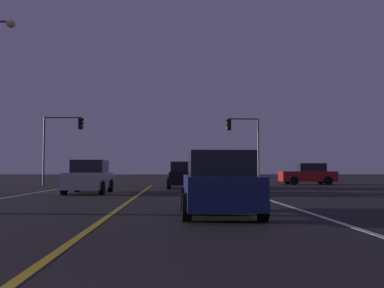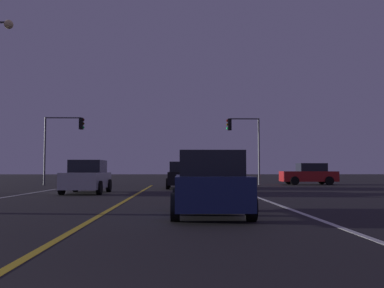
{
  "view_description": "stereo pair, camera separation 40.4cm",
  "coord_description": "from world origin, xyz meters",
  "views": [
    {
      "loc": [
        1.74,
        -1.12,
        1.24
      ],
      "look_at": [
        3.0,
        29.43,
        3.06
      ],
      "focal_mm": 39.51,
      "sensor_mm": 36.0,
      "label": 1
    },
    {
      "loc": [
        2.15,
        -1.12,
        1.24
      ],
      "look_at": [
        3.0,
        29.43,
        3.06
      ],
      "focal_mm": 39.51,
      "sensor_mm": 36.0,
      "label": 2
    }
  ],
  "objects": [
    {
      "name": "car_crossing_side",
      "position": [
        12.39,
        32.18,
        0.82
      ],
      "size": [
        4.3,
        2.02,
        1.7
      ],
      "rotation": [
        0.0,
        0.0,
        3.14
      ],
      "color": "black",
      "rests_on": "ground"
    },
    {
      "name": "car_lead_same_lane",
      "position": [
        2.93,
        10.2,
        0.82
      ],
      "size": [
        2.02,
        4.3,
        1.7
      ],
      "rotation": [
        0.0,
        0.0,
        1.57
      ],
      "color": "black",
      "rests_on": "ground"
    },
    {
      "name": "traffic_light_near_left",
      "position": [
        -6.82,
        31.58,
        3.91
      ],
      "size": [
        3.08,
        0.36,
        5.25
      ],
      "color": "#4C4C51",
      "rests_on": "ground"
    },
    {
      "name": "lane_edge_right",
      "position": [
        5.54,
        12.54,
        0.0
      ],
      "size": [
        0.16,
        37.08,
        0.01
      ],
      "primitive_type": "cube",
      "color": "silver",
      "rests_on": "ground"
    },
    {
      "name": "car_ahead_far",
      "position": [
        2.29,
        26.07,
        0.82
      ],
      "size": [
        2.02,
        4.3,
        1.7
      ],
      "rotation": [
        0.0,
        0.0,
        1.57
      ],
      "color": "black",
      "rests_on": "ground"
    },
    {
      "name": "traffic_light_near_right",
      "position": [
        7.06,
        31.58,
        3.86
      ],
      "size": [
        2.61,
        0.36,
        5.22
      ],
      "rotation": [
        0.0,
        0.0,
        3.14
      ],
      "color": "#4C4C51",
      "rests_on": "ground"
    },
    {
      "name": "car_oncoming",
      "position": [
        -2.64,
        20.78,
        0.82
      ],
      "size": [
        2.02,
        4.3,
        1.7
      ],
      "rotation": [
        0.0,
        0.0,
        -1.57
      ],
      "color": "black",
      "rests_on": "ground"
    },
    {
      "name": "lane_center_divider",
      "position": [
        0.0,
        12.54,
        0.0
      ],
      "size": [
        0.16,
        37.08,
        0.01
      ],
      "primitive_type": "cube",
      "color": "gold",
      "rests_on": "ground"
    }
  ]
}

